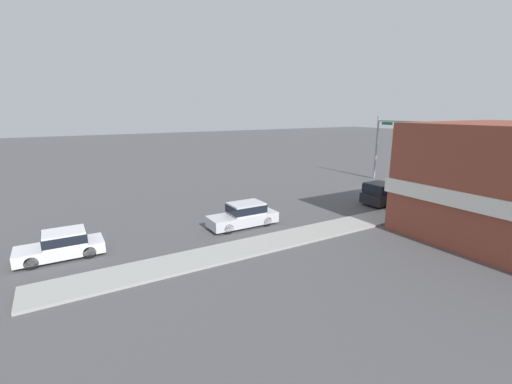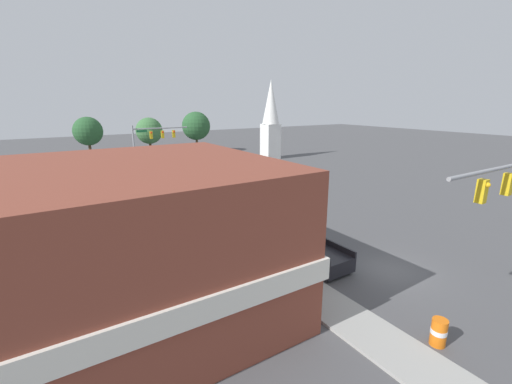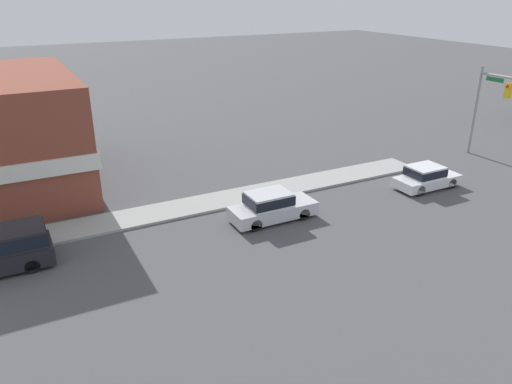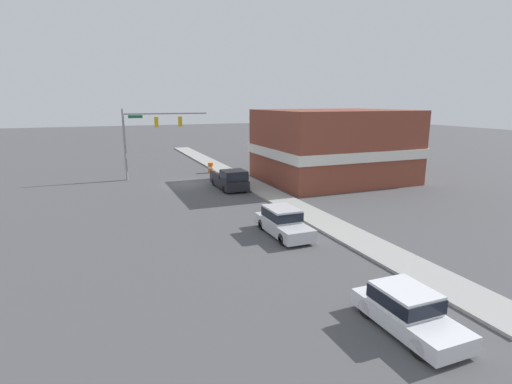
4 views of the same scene
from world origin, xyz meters
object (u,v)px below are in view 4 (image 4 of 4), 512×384
car_second_ahead (407,309)px  pickup_truck_parked (231,179)px  construction_barrel (211,168)px

car_second_ahead → pickup_truck_parked: pickup_truck_parked is taller
car_second_ahead → pickup_truck_parked: size_ratio=0.80×
car_second_ahead → pickup_truck_parked: bearing=-93.7°
car_second_ahead → construction_barrel: size_ratio=3.74×
pickup_truck_parked → construction_barrel: bearing=-94.2°
pickup_truck_parked → construction_barrel: size_ratio=4.67×
car_second_ahead → construction_barrel: (-2.21, -33.07, -0.19)m
pickup_truck_parked → construction_barrel: pickup_truck_parked is taller
car_second_ahead → pickup_truck_parked: (-1.55, -24.09, 0.16)m
pickup_truck_parked → construction_barrel: (-0.66, -8.98, -0.35)m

